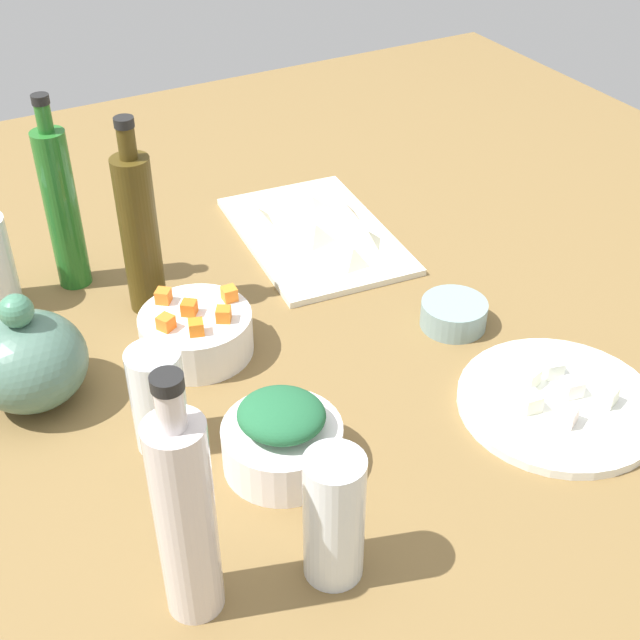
# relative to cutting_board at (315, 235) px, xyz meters

# --- Properties ---
(tabletop) EXTENTS (1.90, 1.90, 0.03)m
(tabletop) POSITION_rel_cutting_board_xyz_m (-0.26, 0.13, -0.02)
(tabletop) COLOR brown
(tabletop) RESTS_ON ground
(cutting_board) EXTENTS (0.35, 0.24, 0.01)m
(cutting_board) POSITION_rel_cutting_board_xyz_m (0.00, 0.00, 0.00)
(cutting_board) COLOR white
(cutting_board) RESTS_ON tabletop
(plate_tofu) EXTENTS (0.24, 0.24, 0.01)m
(plate_tofu) POSITION_rel_cutting_board_xyz_m (-0.49, -0.07, 0.00)
(plate_tofu) COLOR white
(plate_tofu) RESTS_ON tabletop
(bowl_greens) EXTENTS (0.13, 0.13, 0.05)m
(bowl_greens) POSITION_rel_cutting_board_xyz_m (-0.41, 0.26, 0.02)
(bowl_greens) COLOR white
(bowl_greens) RESTS_ON tabletop
(bowl_carrots) EXTENTS (0.14, 0.14, 0.06)m
(bowl_carrots) POSITION_rel_cutting_board_xyz_m (-0.18, 0.27, 0.02)
(bowl_carrots) COLOR white
(bowl_carrots) RESTS_ON tabletop
(bowl_small_side) EXTENTS (0.09, 0.09, 0.04)m
(bowl_small_side) POSITION_rel_cutting_board_xyz_m (-0.29, -0.06, 0.01)
(bowl_small_side) COLOR #7E9B9B
(bowl_small_side) RESTS_ON tabletop
(teapot) EXTENTS (0.16, 0.14, 0.15)m
(teapot) POSITION_rel_cutting_board_xyz_m (-0.17, 0.47, 0.05)
(teapot) COLOR #4B6F5F
(teapot) RESTS_ON tabletop
(bottle_0) EXTENTS (0.05, 0.05, 0.28)m
(bottle_0) POSITION_rel_cutting_board_xyz_m (0.06, 0.36, 0.12)
(bottle_0) COLOR #236824
(bottle_0) RESTS_ON tabletop
(bottle_1) EXTENTS (0.05, 0.05, 0.28)m
(bottle_1) POSITION_rel_cutting_board_xyz_m (-0.05, 0.29, 0.11)
(bottle_1) COLOR #453611
(bottle_1) RESTS_ON tabletop
(bottle_2) EXTENTS (0.05, 0.05, 0.28)m
(bottle_2) POSITION_rel_cutting_board_xyz_m (-0.54, 0.41, 0.11)
(bottle_2) COLOR silver
(bottle_2) RESTS_ON tabletop
(drinking_glass_1) EXTENTS (0.06, 0.06, 0.15)m
(drinking_glass_1) POSITION_rel_cutting_board_xyz_m (-0.56, 0.28, 0.07)
(drinking_glass_1) COLOR white
(drinking_glass_1) RESTS_ON tabletop
(drinking_glass_2) EXTENTS (0.06, 0.06, 0.13)m
(drinking_glass_2) POSITION_rel_cutting_board_xyz_m (-0.32, 0.37, 0.06)
(drinking_glass_2) COLOR white
(drinking_glass_2) RESTS_ON tabletop
(carrot_cube_0) EXTENTS (0.03, 0.03, 0.02)m
(carrot_cube_0) POSITION_rel_cutting_board_xyz_m (-0.17, 0.27, 0.06)
(carrot_cube_0) COLOR orange
(carrot_cube_0) RESTS_ON bowl_carrots
(carrot_cube_1) EXTENTS (0.02, 0.02, 0.02)m
(carrot_cube_1) POSITION_rel_cutting_board_xyz_m (-0.21, 0.24, 0.06)
(carrot_cube_1) COLOR orange
(carrot_cube_1) RESTS_ON bowl_carrots
(carrot_cube_2) EXTENTS (0.02, 0.02, 0.02)m
(carrot_cube_2) POSITION_rel_cutting_board_xyz_m (-0.17, 0.22, 0.06)
(carrot_cube_2) COLOR orange
(carrot_cube_2) RESTS_ON bowl_carrots
(carrot_cube_3) EXTENTS (0.02, 0.02, 0.02)m
(carrot_cube_3) POSITION_rel_cutting_board_xyz_m (-0.19, 0.31, 0.06)
(carrot_cube_3) COLOR orange
(carrot_cube_3) RESTS_ON bowl_carrots
(carrot_cube_4) EXTENTS (0.02, 0.02, 0.02)m
(carrot_cube_4) POSITION_rel_cutting_board_xyz_m (-0.22, 0.28, 0.06)
(carrot_cube_4) COLOR orange
(carrot_cube_4) RESTS_ON bowl_carrots
(carrot_cube_5) EXTENTS (0.03, 0.03, 0.02)m
(carrot_cube_5) POSITION_rel_cutting_board_xyz_m (-0.13, 0.29, 0.06)
(carrot_cube_5) COLOR orange
(carrot_cube_5) RESTS_ON bowl_carrots
(chopped_greens_mound) EXTENTS (0.13, 0.13, 0.04)m
(chopped_greens_mound) POSITION_rel_cutting_board_xyz_m (-0.41, 0.26, 0.07)
(chopped_greens_mound) COLOR #226139
(chopped_greens_mound) RESTS_ON bowl_greens
(tofu_cube_0) EXTENTS (0.03, 0.03, 0.02)m
(tofu_cube_0) POSITION_rel_cutting_board_xyz_m (-0.45, -0.09, 0.02)
(tofu_cube_0) COLOR white
(tofu_cube_0) RESTS_ON plate_tofu
(tofu_cube_1) EXTENTS (0.02, 0.02, 0.02)m
(tofu_cube_1) POSITION_rel_cutting_board_xyz_m (-0.48, -0.03, 0.02)
(tofu_cube_1) COLOR white
(tofu_cube_1) RESTS_ON plate_tofu
(tofu_cube_2) EXTENTS (0.03, 0.03, 0.02)m
(tofu_cube_2) POSITION_rel_cutting_board_xyz_m (-0.49, -0.09, 0.02)
(tofu_cube_2) COLOR white
(tofu_cube_2) RESTS_ON plate_tofu
(tofu_cube_3) EXTENTS (0.03, 0.03, 0.02)m
(tofu_cube_3) POSITION_rel_cutting_board_xyz_m (-0.52, -0.11, 0.02)
(tofu_cube_3) COLOR white
(tofu_cube_3) RESTS_ON plate_tofu
(tofu_cube_4) EXTENTS (0.03, 0.03, 0.02)m
(tofu_cube_4) POSITION_rel_cutting_board_xyz_m (-0.45, -0.05, 0.02)
(tofu_cube_4) COLOR white
(tofu_cube_4) RESTS_ON plate_tofu
(tofu_cube_5) EXTENTS (0.03, 0.03, 0.02)m
(tofu_cube_5) POSITION_rel_cutting_board_xyz_m (-0.52, -0.05, 0.02)
(tofu_cube_5) COLOR #F7E0D0
(tofu_cube_5) RESTS_ON plate_tofu
(dumpling_0) EXTENTS (0.07, 0.07, 0.03)m
(dumpling_0) POSITION_rel_cutting_board_xyz_m (-0.02, 0.01, 0.02)
(dumpling_0) COLOR beige
(dumpling_0) RESTS_ON cutting_board
(dumpling_1) EXTENTS (0.06, 0.06, 0.03)m
(dumpling_1) POSITION_rel_cutting_board_xyz_m (-0.11, -0.01, 0.02)
(dumpling_1) COLOR beige
(dumpling_1) RESTS_ON cutting_board
(dumpling_2) EXTENTS (0.04, 0.05, 0.02)m
(dumpling_2) POSITION_rel_cutting_board_xyz_m (-0.07, -0.05, 0.02)
(dumpling_2) COLOR beige
(dumpling_2) RESTS_ON cutting_board
(dumpling_3) EXTENTS (0.07, 0.07, 0.03)m
(dumpling_3) POSITION_rel_cutting_board_xyz_m (0.06, -0.03, 0.02)
(dumpling_3) COLOR beige
(dumpling_3) RESTS_ON cutting_board
(dumpling_4) EXTENTS (0.06, 0.06, 0.02)m
(dumpling_4) POSITION_rel_cutting_board_xyz_m (0.07, 0.06, 0.02)
(dumpling_4) COLOR beige
(dumpling_4) RESTS_ON cutting_board
(dumpling_5) EXTENTS (0.06, 0.06, 0.03)m
(dumpling_5) POSITION_rel_cutting_board_xyz_m (0.02, -0.06, 0.02)
(dumpling_5) COLOR beige
(dumpling_5) RESTS_ON cutting_board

